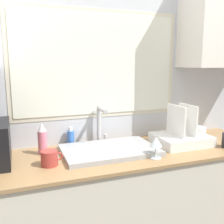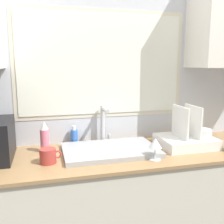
% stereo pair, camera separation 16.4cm
% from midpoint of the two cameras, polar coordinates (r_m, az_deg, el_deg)
% --- Properties ---
extents(countertop, '(2.30, 0.62, 0.90)m').
position_cam_midpoint_polar(countertop, '(1.94, -2.60, -21.54)').
color(countertop, beige).
rests_on(countertop, ground_plane).
extents(wall_back, '(6.00, 0.38, 2.60)m').
position_cam_midpoint_polar(wall_back, '(1.92, -5.45, 8.64)').
color(wall_back, silver).
rests_on(wall_back, ground_plane).
extents(sink_basin, '(0.62, 0.40, 0.03)m').
position_cam_midpoint_polar(sink_basin, '(1.75, -3.25, -8.31)').
color(sink_basin, '#9EA0A5').
rests_on(sink_basin, countertop).
extents(faucet, '(0.08, 0.17, 0.28)m').
position_cam_midpoint_polar(faucet, '(1.91, -5.04, -2.15)').
color(faucet, '#B7B7BC').
rests_on(faucet, countertop).
extents(dish_rack, '(0.37, 0.31, 0.29)m').
position_cam_midpoint_polar(dish_rack, '(1.96, 12.77, -5.25)').
color(dish_rack, white).
rests_on(dish_rack, countertop).
extents(spray_bottle, '(0.06, 0.06, 0.21)m').
position_cam_midpoint_polar(spray_bottle, '(1.77, -17.53, -5.73)').
color(spray_bottle, '#D8728C').
rests_on(spray_bottle, countertop).
extents(soap_bottle, '(0.05, 0.05, 0.14)m').
position_cam_midpoint_polar(soap_bottle, '(1.92, -11.44, -5.47)').
color(soap_bottle, blue).
rests_on(soap_bottle, countertop).
extents(mug_near_sink, '(0.13, 0.10, 0.09)m').
position_cam_midpoint_polar(mug_near_sink, '(1.59, -16.40, -9.68)').
color(mug_near_sink, '#A53833').
rests_on(mug_near_sink, countertop).
extents(wine_glass, '(0.08, 0.08, 0.14)m').
position_cam_midpoint_polar(wine_glass, '(1.63, 6.69, -6.66)').
color(wine_glass, silver).
rests_on(wine_glass, countertop).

